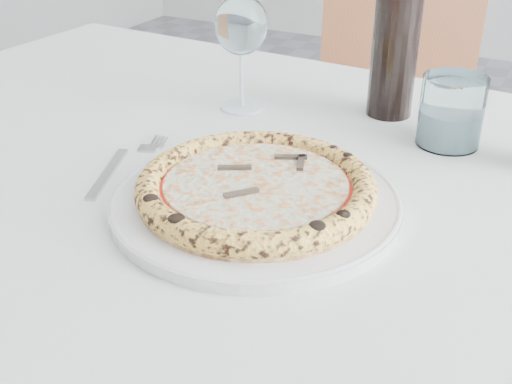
% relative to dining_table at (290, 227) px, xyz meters
% --- Properties ---
extents(dining_table, '(1.59, 0.99, 0.76)m').
position_rel_dining_table_xyz_m(dining_table, '(0.00, 0.00, 0.00)').
color(dining_table, brown).
rests_on(dining_table, floor).
extents(chair_far, '(0.49, 0.49, 0.93)m').
position_rel_dining_table_xyz_m(chair_far, '(-0.09, 0.83, -0.14)').
color(chair_far, brown).
rests_on(chair_far, floor).
extents(plate, '(0.34, 0.34, 0.02)m').
position_rel_dining_table_xyz_m(plate, '(-0.00, -0.10, 0.09)').
color(plate, white).
rests_on(plate, dining_table).
extents(pizza, '(0.28, 0.28, 0.03)m').
position_rel_dining_table_xyz_m(pizza, '(-0.00, -0.10, 0.11)').
color(pizza, '#DAB066').
rests_on(pizza, plate).
extents(fork, '(0.06, 0.20, 0.00)m').
position_rel_dining_table_xyz_m(fork, '(-0.21, -0.09, 0.08)').
color(fork, '#ADADAD').
rests_on(fork, dining_table).
extents(wine_glass, '(0.08, 0.08, 0.18)m').
position_rel_dining_table_xyz_m(wine_glass, '(-0.17, 0.17, 0.21)').
color(wine_glass, white).
rests_on(wine_glass, dining_table).
extents(tumbler, '(0.09, 0.09, 0.10)m').
position_rel_dining_table_xyz_m(tumbler, '(0.15, 0.18, 0.12)').
color(tumbler, silver).
rests_on(tumbler, dining_table).
extents(wine_bottle, '(0.07, 0.07, 0.28)m').
position_rel_dining_table_xyz_m(wine_bottle, '(0.05, 0.26, 0.20)').
color(wine_bottle, black).
rests_on(wine_bottle, dining_table).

